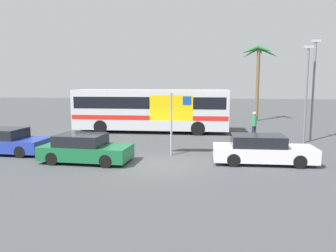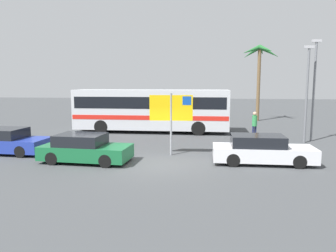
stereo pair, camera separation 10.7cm
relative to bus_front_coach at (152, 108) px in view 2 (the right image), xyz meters
name	(u,v)px [view 2 (the right image)]	position (x,y,z in m)	size (l,w,h in m)	color
ground	(156,165)	(1.79, -9.82, -1.78)	(120.00, 120.00, 0.00)	#424447
bus_front_coach	(152,108)	(0.00, 0.00, 0.00)	(11.41, 2.67, 3.17)	silver
ferry_sign	(172,110)	(2.32, -7.75, 0.54)	(2.20, 0.17, 3.20)	gray
car_blue	(6,141)	(-6.50, -8.22, -1.15)	(4.40, 2.13, 1.32)	#23389E
car_green	(85,149)	(-1.63, -9.65, -1.15)	(4.29, 2.16, 1.32)	#196638
car_white	(262,150)	(6.63, -9.02, -1.15)	(4.60, 1.73, 1.32)	silver
pedestrian_near_sign	(255,123)	(7.23, -2.46, -0.70)	(0.32, 0.32, 1.83)	#1E2347
lamp_post_left_side	(314,86)	(10.75, -2.71, 1.71)	(0.56, 0.20, 6.35)	slate
lamp_post_right_side	(307,90)	(10.15, -3.37, 1.49)	(0.56, 0.20, 5.91)	slate
palm_tree_seaside	(260,60)	(9.08, 8.38, 4.03)	(3.79, 3.94, 7.24)	brown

